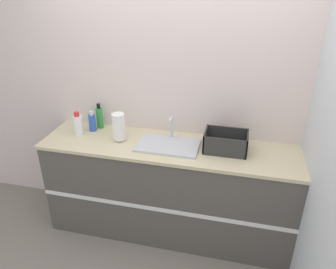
{
  "coord_description": "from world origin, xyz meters",
  "views": [
    {
      "loc": [
        0.57,
        -2.13,
        2.31
      ],
      "look_at": [
        -0.0,
        0.25,
        1.06
      ],
      "focal_mm": 35.0,
      "sensor_mm": 36.0,
      "label": 1
    }
  ],
  "objects": [
    {
      "name": "sink",
      "position": [
        -0.01,
        0.27,
        0.95
      ],
      "size": [
        0.53,
        0.33,
        0.22
      ],
      "color": "silver",
      "rests_on": "counter_cabinet"
    },
    {
      "name": "bottle_white_spray",
      "position": [
        -0.86,
        0.29,
        1.04
      ],
      "size": [
        0.09,
        0.09,
        0.22
      ],
      "color": "white",
      "rests_on": "counter_cabinet"
    },
    {
      "name": "bottle_green",
      "position": [
        -0.73,
        0.48,
        1.04
      ],
      "size": [
        0.06,
        0.06,
        0.24
      ],
      "color": "#2D8C3D",
      "rests_on": "counter_cabinet"
    },
    {
      "name": "counter_cabinet",
      "position": [
        0.0,
        0.28,
        0.47
      ],
      "size": [
        2.25,
        0.58,
        0.94
      ],
      "color": "#514C47",
      "rests_on": "ground_plane"
    },
    {
      "name": "paper_towel_roll",
      "position": [
        -0.45,
        0.28,
        1.07
      ],
      "size": [
        0.11,
        0.11,
        0.25
      ],
      "color": "#4C4C51",
      "rests_on": "counter_cabinet"
    },
    {
      "name": "dish_rack",
      "position": [
        0.48,
        0.31,
        1.0
      ],
      "size": [
        0.36,
        0.24,
        0.17
      ],
      "color": "#2D2D2D",
      "rests_on": "counter_cabinet"
    },
    {
      "name": "wall_back",
      "position": [
        0.0,
        0.59,
        1.3
      ],
      "size": [
        4.63,
        0.06,
        2.6
      ],
      "color": "silver",
      "rests_on": "ground_plane"
    },
    {
      "name": "bottle_blue",
      "position": [
        -0.77,
        0.4,
        1.02
      ],
      "size": [
        0.06,
        0.06,
        0.19
      ],
      "color": "#2D56B7",
      "rests_on": "counter_cabinet"
    },
    {
      "name": "wall_right",
      "position": [
        1.14,
        0.28,
        1.3
      ],
      "size": [
        0.06,
        2.56,
        2.6
      ],
      "color": "silver",
      "rests_on": "ground_plane"
    },
    {
      "name": "ground_plane",
      "position": [
        0.0,
        0.0,
        0.0
      ],
      "size": [
        12.0,
        12.0,
        0.0
      ],
      "primitive_type": "plane",
      "color": "slate"
    }
  ]
}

